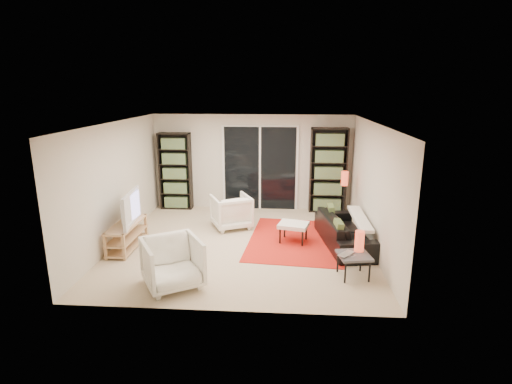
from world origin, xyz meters
TOP-DOWN VIEW (x-y plane):
  - floor at (0.00, 0.00)m, footprint 5.00×5.00m
  - wall_back at (0.00, 2.50)m, footprint 5.00×0.02m
  - wall_front at (0.00, -2.50)m, footprint 5.00×0.02m
  - wall_left at (-2.50, 0.00)m, footprint 0.02×5.00m
  - wall_right at (2.50, 0.00)m, footprint 0.02×5.00m
  - ceiling at (0.00, 0.00)m, footprint 5.00×5.00m
  - sliding_door at (0.20, 2.46)m, footprint 1.92×0.08m
  - bookshelf_left at (-1.95, 2.33)m, footprint 0.80×0.30m
  - bookshelf_right at (1.90, 2.33)m, footprint 0.90×0.30m
  - tv_stand at (-2.22, -0.36)m, footprint 0.40×1.26m
  - tv at (-2.20, -0.36)m, footprint 0.26×1.10m
  - rug at (1.08, 0.28)m, footprint 2.09×2.69m
  - sofa at (2.03, 0.09)m, footprint 1.06×2.08m
  - armchair_back at (-0.35, 0.96)m, footprint 1.06×1.07m
  - armchair_front at (-0.90, -1.83)m, footprint 1.16×1.17m
  - ottoman at (1.01, 0.17)m, footprint 0.67×0.59m
  - side_table at (1.97, -1.31)m, footprint 0.58×0.58m
  - laptop at (1.87, -1.38)m, footprint 0.38×0.40m
  - table_lamp at (2.07, -1.16)m, footprint 0.15×0.15m
  - floor_lamp at (2.18, 1.51)m, footprint 0.18×0.18m

SIDE VIEW (x-z plane):
  - floor at x=0.00m, z-range 0.00..0.00m
  - rug at x=1.08m, z-range 0.00..0.01m
  - tv_stand at x=-2.22m, z-range 0.01..0.51m
  - sofa at x=2.03m, z-range 0.00..0.58m
  - ottoman at x=1.01m, z-range 0.15..0.55m
  - side_table at x=1.97m, z-range 0.16..0.56m
  - armchair_back at x=-0.35m, z-range 0.00..0.74m
  - armchair_front at x=-0.90m, z-range 0.00..0.78m
  - laptop at x=1.87m, z-range 0.40..0.43m
  - table_lamp at x=2.07m, z-range 0.40..0.75m
  - tv at x=-2.20m, z-range 0.50..1.13m
  - floor_lamp at x=2.18m, z-range 0.30..1.50m
  - bookshelf_left at x=-1.95m, z-range 0.00..1.95m
  - sliding_door at x=0.20m, z-range -0.03..2.13m
  - bookshelf_right at x=1.90m, z-range 0.00..2.10m
  - wall_back at x=0.00m, z-range 0.00..2.40m
  - wall_front at x=0.00m, z-range 0.00..2.40m
  - wall_left at x=-2.50m, z-range 0.00..2.40m
  - wall_right at x=2.50m, z-range 0.00..2.40m
  - ceiling at x=0.00m, z-range 2.39..2.41m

